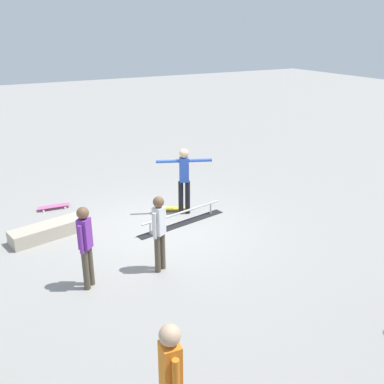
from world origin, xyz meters
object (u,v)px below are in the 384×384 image
(bystander_purple_shirt, at_px, (86,243))
(loose_skateboard_pink, at_px, (54,206))
(bystander_white_shirt, at_px, (159,230))
(grind_rail, at_px, (182,218))
(skater_main, at_px, (184,177))
(skateboard_main, at_px, (174,208))
(skate_ledge, at_px, (50,230))
(bystander_orange_shirt, at_px, (171,383))

(bystander_purple_shirt, height_order, loose_skateboard_pink, bystander_purple_shirt)
(bystander_white_shirt, bearing_deg, grind_rail, 23.16)
(skater_main, height_order, skateboard_main, skater_main)
(skate_ledge, bearing_deg, bystander_white_shirt, 122.48)
(grind_rail, height_order, bystander_white_shirt, bystander_white_shirt)
(grind_rail, xyz_separation_m, skate_ledge, (2.95, -0.84, 0.01))
(grind_rail, relative_size, loose_skateboard_pink, 3.02)
(grind_rail, distance_m, skateboard_main, 0.81)
(skater_main, distance_m, bystander_orange_shirt, 6.62)
(loose_skateboard_pink, bearing_deg, skateboard_main, 154.18)
(loose_skateboard_pink, bearing_deg, bystander_purple_shirt, 92.44)
(skater_main, xyz_separation_m, loose_skateboard_pink, (2.88, -1.88, -0.92))
(loose_skateboard_pink, bearing_deg, skater_main, 152.23)
(skater_main, bearing_deg, bystander_purple_shirt, 57.19)
(bystander_white_shirt, height_order, bystander_orange_shirt, bystander_orange_shirt)
(skateboard_main, distance_m, bystander_orange_shirt, 6.81)
(bystander_orange_shirt, bearing_deg, skateboard_main, 158.77)
(skateboard_main, xyz_separation_m, bystander_purple_shirt, (2.91, 2.37, 0.83))
(skater_main, bearing_deg, skateboard_main, -31.09)
(grind_rail, bearing_deg, bystander_orange_shirt, 51.33)
(grind_rail, distance_m, bystander_orange_shirt, 6.03)
(loose_skateboard_pink, bearing_deg, grind_rail, 141.65)
(skater_main, distance_m, loose_skateboard_pink, 3.56)
(bystander_purple_shirt, height_order, bystander_white_shirt, bystander_purple_shirt)
(skater_main, relative_size, bystander_purple_shirt, 1.08)
(skate_ledge, relative_size, skater_main, 1.03)
(grind_rail, height_order, bystander_orange_shirt, bystander_orange_shirt)
(skate_ledge, distance_m, loose_skateboard_pink, 1.64)
(bystander_white_shirt, distance_m, loose_skateboard_pink, 4.34)
(bystander_purple_shirt, bearing_deg, skater_main, -10.21)
(skate_ledge, xyz_separation_m, skateboard_main, (-3.11, 0.05, -0.08))
(bystander_orange_shirt, bearing_deg, bystander_white_shirt, 162.55)
(skateboard_main, relative_size, loose_skateboard_pink, 0.99)
(grind_rail, bearing_deg, bystander_white_shirt, 40.92)
(skate_ledge, distance_m, bystander_orange_shirt, 6.14)
(skater_main, distance_m, skateboard_main, 0.97)
(skate_ledge, bearing_deg, skateboard_main, 179.09)
(skater_main, xyz_separation_m, bystander_orange_shirt, (3.19, 5.80, -0.04))
(bystander_purple_shirt, bearing_deg, bystander_orange_shirt, -136.38)
(grind_rail, height_order, bystander_purple_shirt, bystander_purple_shirt)
(skater_main, height_order, bystander_purple_shirt, skater_main)
(skate_ledge, height_order, loose_skateboard_pink, skate_ledge)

